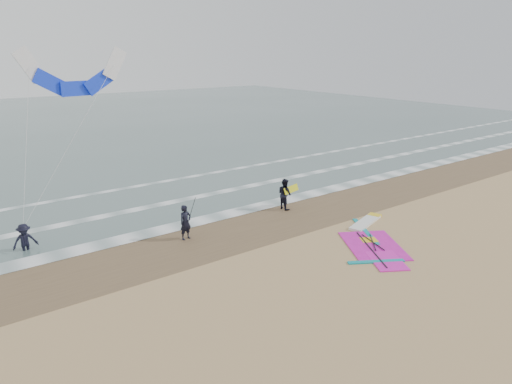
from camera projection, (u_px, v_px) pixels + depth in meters
ground at (338, 266)px, 19.52m from camera, size 120.00×120.00×0.00m
sea_water at (55, 125)px, 56.45m from camera, size 120.00×80.00×0.02m
wet_sand_band at (255, 225)px, 24.13m from camera, size 120.00×5.00×0.01m
foam_waterline at (212, 203)px, 27.54m from camera, size 120.00×9.15×0.02m
windsurf_rig at (372, 239)px, 22.26m from camera, size 5.92×5.61×0.14m
person_standing at (186, 222)px, 22.07m from camera, size 0.69×0.51×1.74m
person_walking at (285, 194)px, 26.34m from camera, size 0.69×0.88×1.81m
person_wading at (24, 234)px, 20.74m from camera, size 1.11×0.67×1.68m
held_pole at (191, 213)px, 22.12m from camera, size 0.17×0.86×1.82m
carried_kiteboard at (291, 189)px, 26.42m from camera, size 1.30×0.51×0.39m
surf_kite at (75, 77)px, 24.66m from camera, size 7.32×4.69×8.00m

